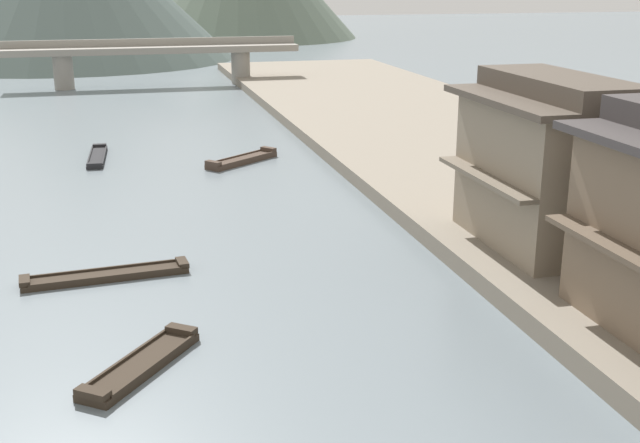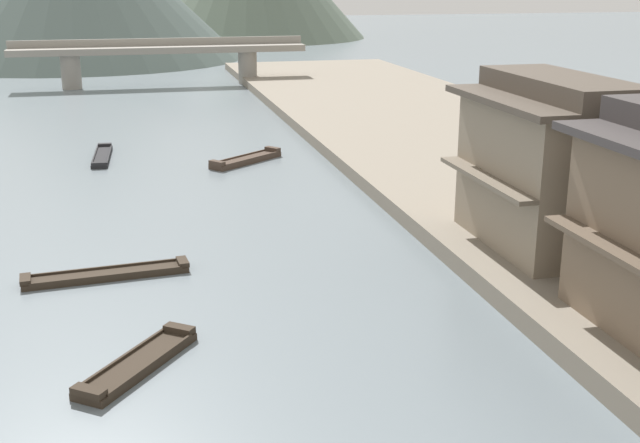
{
  "view_description": "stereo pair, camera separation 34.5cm",
  "coord_description": "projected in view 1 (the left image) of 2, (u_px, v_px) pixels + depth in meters",
  "views": [
    {
      "loc": [
        -3.74,
        -6.43,
        10.25
      ],
      "look_at": [
        2.92,
        19.87,
        1.91
      ],
      "focal_mm": 45.33,
      "sensor_mm": 36.0,
      "label": 1
    },
    {
      "loc": [
        -3.41,
        -6.52,
        10.25
      ],
      "look_at": [
        2.92,
        19.87,
        1.91
      ],
      "focal_mm": 45.33,
      "sensor_mm": 36.0,
      "label": 2
    }
  ],
  "objects": [
    {
      "name": "riverbank_right",
      "position": [
        529.0,
        175.0,
        41.44
      ],
      "size": [
        18.0,
        110.0,
        0.7
      ],
      "primitive_type": "cube",
      "color": "gray",
      "rests_on": "ground"
    },
    {
      "name": "boat_moored_nearest",
      "position": [
        242.0,
        160.0,
        45.66
      ],
      "size": [
        4.5,
        3.9,
        0.5
      ],
      "color": "#423328",
      "rests_on": "ground"
    },
    {
      "name": "boat_moored_third",
      "position": [
        97.0,
        157.0,
        46.62
      ],
      "size": [
        1.14,
        5.61,
        0.35
      ],
      "color": "#232326",
      "rests_on": "ground"
    },
    {
      "name": "house_waterfront_tall",
      "position": [
        553.0,
        163.0,
        29.17
      ],
      "size": [
        5.8,
        7.56,
        6.14
      ],
      "color": "gray",
      "rests_on": "riverbank_right"
    },
    {
      "name": "boat_midriver_drifting",
      "position": [
        106.0,
        275.0,
        28.31
      ],
      "size": [
        5.8,
        1.52,
        0.36
      ],
      "color": "#33281E",
      "rests_on": "ground"
    },
    {
      "name": "stone_bridge",
      "position": [
        153.0,
        55.0,
        75.96
      ],
      "size": [
        27.47,
        2.4,
        4.39
      ],
      "color": "gray",
      "rests_on": "ground"
    },
    {
      "name": "boat_moored_second",
      "position": [
        141.0,
        365.0,
        21.82
      ],
      "size": [
        3.45,
        4.07,
        0.4
      ],
      "color": "#33281E",
      "rests_on": "ground"
    }
  ]
}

